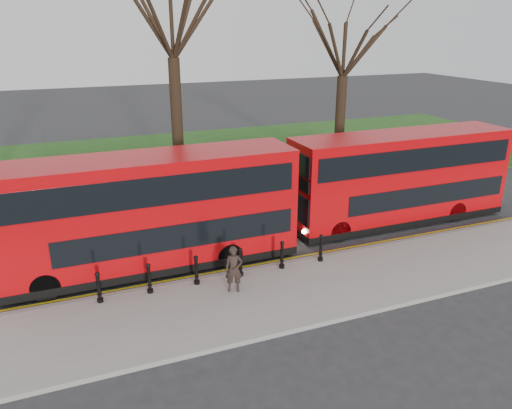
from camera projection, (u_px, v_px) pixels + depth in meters
name	position (u px, v px, depth m)	size (l,w,h in m)	color
ground	(192.00, 270.00, 18.24)	(120.00, 120.00, 0.00)	#28282B
pavement	(217.00, 309.00, 15.60)	(60.00, 4.00, 0.15)	gray
kerb	(199.00, 280.00, 17.34)	(60.00, 0.25, 0.16)	slate
grass_verge	(130.00, 166.00, 31.32)	(60.00, 18.00, 0.06)	#1D4517
hedge	(155.00, 201.00, 24.04)	(60.00, 0.90, 0.80)	black
yellow_line_outer	(197.00, 278.00, 17.63)	(60.00, 0.10, 0.01)	yellow
yellow_line_inner	(196.00, 275.00, 17.80)	(60.00, 0.10, 0.01)	yellow
tree_mid	(171.00, 11.00, 24.58)	(7.97, 7.97, 12.45)	black
tree_right	(344.00, 44.00, 28.64)	(6.50, 6.50, 10.15)	black
bollard_row	(219.00, 266.00, 17.06)	(8.07, 0.15, 1.00)	black
bus_lead	(151.00, 213.00, 17.74)	(10.54, 2.42, 4.19)	#B0060A
bus_rear	(400.00, 178.00, 22.03)	(10.16, 2.34, 4.04)	#B0060A
pedestrian	(234.00, 269.00, 16.23)	(0.58, 0.38, 1.58)	black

